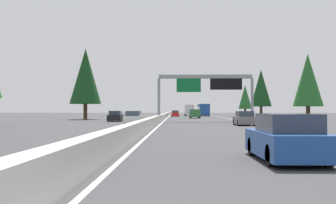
{
  "coord_description": "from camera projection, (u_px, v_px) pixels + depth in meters",
  "views": [
    {
      "loc": [
        -4.71,
        -1.99,
        1.59
      ],
      "look_at": [
        58.17,
        -0.72,
        2.82
      ],
      "focal_mm": 43.26,
      "sensor_mm": 36.0,
      "label": 1
    }
  ],
  "objects": [
    {
      "name": "median_barrier",
      "position": [
        165.0,
        115.0,
        84.7
      ],
      "size": [
        180.0,
        0.56,
        0.9
      ],
      "primitive_type": "cube",
      "color": "#ADAAA3",
      "rests_on": "ground"
    },
    {
      "name": "minivan_mid_right",
      "position": [
        195.0,
        113.0,
        77.83
      ],
      "size": [
        5.0,
        1.95,
        1.69
      ],
      "color": "#2D6B38",
      "rests_on": "ground"
    },
    {
      "name": "sign_gantry_overhead",
      "position": [
        207.0,
        84.0,
        53.4
      ],
      "size": [
        0.5,
        12.68,
        6.25
      ],
      "color": "gray",
      "rests_on": "ground"
    },
    {
      "name": "shoulder_stripe_right",
      "position": [
        228.0,
        118.0,
        74.46
      ],
      "size": [
        160.0,
        0.16,
        0.01
      ],
      "primitive_type": "cube",
      "color": "silver",
      "rests_on": "ground"
    },
    {
      "name": "oncoming_far",
      "position": [
        116.0,
        116.0,
        55.64
      ],
      "size": [
        4.4,
        1.8,
        1.47
      ],
      "rotation": [
        0.0,
        0.0,
        3.14
      ],
      "color": "black",
      "rests_on": "ground"
    },
    {
      "name": "oncoming_near",
      "position": [
        133.0,
        118.0,
        45.81
      ],
      "size": [
        4.4,
        1.8,
        1.47
      ],
      "rotation": [
        0.0,
        0.0,
        3.14
      ],
      "color": "white",
      "rests_on": "ground"
    },
    {
      "name": "ground_plane",
      "position": [
        164.0,
        120.0,
        64.69
      ],
      "size": [
        320.0,
        320.0,
        0.0
      ],
      "primitive_type": "plane",
      "color": "#38383A"
    },
    {
      "name": "conifer_right_mid",
      "position": [
        308.0,
        80.0,
        56.92
      ],
      "size": [
        4.19,
        4.19,
        9.52
      ],
      "color": "#4C3823",
      "rests_on": "ground"
    },
    {
      "name": "sedan_far_right",
      "position": [
        244.0,
        119.0,
        41.56
      ],
      "size": [
        4.4,
        1.8,
        1.47
      ],
      "color": "slate",
      "rests_on": "ground"
    },
    {
      "name": "box_truck_far_center",
      "position": [
        189.0,
        110.0,
        110.74
      ],
      "size": [
        8.5,
        2.4,
        2.95
      ],
      "color": "white",
      "rests_on": "ground"
    },
    {
      "name": "conifer_left_mid",
      "position": [
        85.0,
        76.0,
        67.19
      ],
      "size": [
        5.2,
        5.2,
        11.82
      ],
      "color": "#4C3823",
      "rests_on": "ground"
    },
    {
      "name": "shoulder_stripe_median",
      "position": [
        167.0,
        118.0,
        74.68
      ],
      "size": [
        160.0,
        0.16,
        0.01
      ],
      "primitive_type": "cube",
      "color": "silver",
      "rests_on": "ground"
    },
    {
      "name": "pickup_mid_center",
      "position": [
        198.0,
        112.0,
        134.51
      ],
      "size": [
        5.6,
        2.0,
        1.86
      ],
      "color": "white",
      "rests_on": "ground"
    },
    {
      "name": "sedan_near_right",
      "position": [
        286.0,
        139.0,
        12.64
      ],
      "size": [
        4.4,
        1.8,
        1.47
      ],
      "color": "#1E4793",
      "rests_on": "ground"
    },
    {
      "name": "bus_distant_b",
      "position": [
        203.0,
        109.0,
        106.09
      ],
      "size": [
        11.5,
        2.55,
        3.1
      ],
      "color": "#1E4793",
      "rests_on": "ground"
    },
    {
      "name": "conifer_right_distant",
      "position": [
        245.0,
        97.0,
        114.21
      ],
      "size": [
        3.79,
        3.79,
        8.61
      ],
      "color": "#4C3823",
      "rests_on": "ground"
    },
    {
      "name": "conifer_right_far",
      "position": [
        261.0,
        88.0,
        92.31
      ],
      "size": [
        4.76,
        4.76,
        10.82
      ],
      "color": "#4C3823",
      "rests_on": "ground"
    },
    {
      "name": "sedan_mid_left",
      "position": [
        175.0,
        114.0,
        94.33
      ],
      "size": [
        4.4,
        1.8,
        1.47
      ],
      "color": "red",
      "rests_on": "ground"
    }
  ]
}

